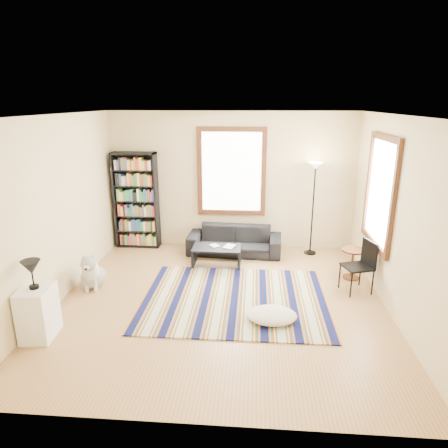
# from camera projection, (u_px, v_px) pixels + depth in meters

# --- Properties ---
(floor) EXTENTS (5.00, 5.00, 0.10)m
(floor) POSITION_uv_depth(u_px,v_px,m) (222.00, 303.00, 6.24)
(floor) COLOR #A9884D
(floor) RESTS_ON ground
(ceiling) EXTENTS (5.00, 5.00, 0.10)m
(ceiling) POSITION_uv_depth(u_px,v_px,m) (221.00, 111.00, 5.38)
(ceiling) COLOR white
(ceiling) RESTS_ON floor
(wall_back) EXTENTS (5.00, 0.10, 2.80)m
(wall_back) POSITION_uv_depth(u_px,v_px,m) (232.00, 181.00, 8.24)
(wall_back) COLOR beige
(wall_back) RESTS_ON floor
(wall_front) EXTENTS (5.00, 0.10, 2.80)m
(wall_front) POSITION_uv_depth(u_px,v_px,m) (196.00, 296.00, 3.39)
(wall_front) COLOR beige
(wall_front) RESTS_ON floor
(wall_left) EXTENTS (0.10, 5.00, 2.80)m
(wall_left) POSITION_uv_depth(u_px,v_px,m) (53.00, 211.00, 6.00)
(wall_left) COLOR beige
(wall_left) RESTS_ON floor
(wall_right) EXTENTS (0.10, 5.00, 2.80)m
(wall_right) POSITION_uv_depth(u_px,v_px,m) (401.00, 218.00, 5.63)
(wall_right) COLOR beige
(wall_right) RESTS_ON floor
(window_back) EXTENTS (1.20, 0.06, 1.60)m
(window_back) POSITION_uv_depth(u_px,v_px,m) (232.00, 172.00, 8.11)
(window_back) COLOR white
(window_back) RESTS_ON wall_back
(window_right) EXTENTS (0.06, 1.20, 1.60)m
(window_right) POSITION_uv_depth(u_px,v_px,m) (380.00, 192.00, 6.33)
(window_right) COLOR white
(window_right) RESTS_ON wall_right
(rug) EXTENTS (2.88, 2.30, 0.02)m
(rug) POSITION_uv_depth(u_px,v_px,m) (234.00, 299.00, 6.27)
(rug) COLOR #0B103A
(rug) RESTS_ON floor
(sofa) EXTENTS (1.91, 0.84, 0.55)m
(sofa) POSITION_uv_depth(u_px,v_px,m) (234.00, 240.00, 8.09)
(sofa) COLOR black
(sofa) RESTS_ON floor
(bookshelf) EXTENTS (0.90, 0.30, 2.00)m
(bookshelf) POSITION_uv_depth(u_px,v_px,m) (136.00, 201.00, 8.29)
(bookshelf) COLOR black
(bookshelf) RESTS_ON floor
(coffee_table) EXTENTS (1.02, 0.81, 0.36)m
(coffee_table) POSITION_uv_depth(u_px,v_px,m) (217.00, 256.00, 7.53)
(coffee_table) COLOR black
(coffee_table) RESTS_ON floor
(book_a) EXTENTS (0.24, 0.22, 0.02)m
(book_a) POSITION_uv_depth(u_px,v_px,m) (211.00, 246.00, 7.48)
(book_a) COLOR beige
(book_a) RESTS_ON coffee_table
(book_b) EXTENTS (0.26, 0.30, 0.02)m
(book_b) POSITION_uv_depth(u_px,v_px,m) (225.00, 246.00, 7.51)
(book_b) COLOR beige
(book_b) RESTS_ON coffee_table
(floor_cushion) EXTENTS (0.83, 0.71, 0.18)m
(floor_cushion) POSITION_uv_depth(u_px,v_px,m) (272.00, 315.00, 5.63)
(floor_cushion) COLOR silver
(floor_cushion) RESTS_ON floor
(floor_lamp) EXTENTS (0.33, 0.33, 1.86)m
(floor_lamp) POSITION_uv_depth(u_px,v_px,m) (313.00, 209.00, 7.88)
(floor_lamp) COLOR black
(floor_lamp) RESTS_ON floor
(side_table) EXTENTS (0.43, 0.43, 0.54)m
(side_table) POSITION_uv_depth(u_px,v_px,m) (352.00, 264.00, 6.94)
(side_table) COLOR #4A2512
(side_table) RESTS_ON floor
(folding_chair) EXTENTS (0.52, 0.51, 0.86)m
(folding_chair) POSITION_uv_depth(u_px,v_px,m) (357.00, 267.00, 6.41)
(folding_chair) COLOR black
(folding_chair) RESTS_ON floor
(white_cabinet) EXTENTS (0.42, 0.53, 0.70)m
(white_cabinet) POSITION_uv_depth(u_px,v_px,m) (38.00, 313.00, 5.19)
(white_cabinet) COLOR white
(white_cabinet) RESTS_ON floor
(table_lamp) EXTENTS (0.27, 0.27, 0.38)m
(table_lamp) POSITION_uv_depth(u_px,v_px,m) (32.00, 275.00, 5.03)
(table_lamp) COLOR black
(table_lamp) RESTS_ON white_cabinet
(dog) EXTENTS (0.53, 0.68, 0.62)m
(dog) POSITION_uv_depth(u_px,v_px,m) (93.00, 270.00, 6.60)
(dog) COLOR #A9A9A9
(dog) RESTS_ON floor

